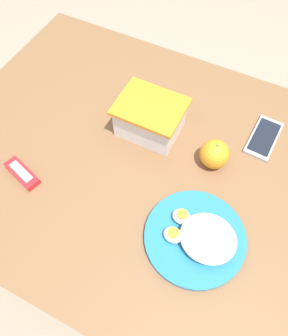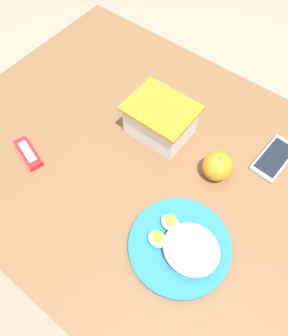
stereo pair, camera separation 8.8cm
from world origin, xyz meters
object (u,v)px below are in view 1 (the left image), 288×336
food_container (150,119)px  rice_plate (199,237)px  candy_bar (22,173)px  orange_fruit (215,154)px  cell_phone (264,138)px

food_container → rice_plate: (0.26, -0.26, -0.02)m
candy_bar → rice_plate: bearing=4.9°
candy_bar → orange_fruit: bearing=31.2°
food_container → candy_bar: size_ratio=1.56×
food_container → orange_fruit: size_ratio=2.28×
orange_fruit → rice_plate: bearing=-77.9°
orange_fruit → rice_plate: size_ratio=0.33×
candy_bar → cell_phone: 0.70m
orange_fruit → cell_phone: size_ratio=0.52×
orange_fruit → cell_phone: (0.11, 0.14, -0.04)m
rice_plate → candy_bar: 0.50m
rice_plate → orange_fruit: bearing=102.1°
rice_plate → candy_bar: rice_plate is taller
food_container → cell_phone: food_container is taller
orange_fruit → candy_bar: bearing=-148.8°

